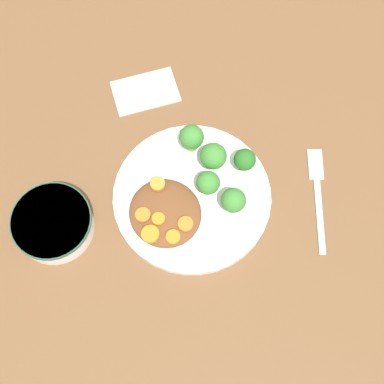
{
  "coord_description": "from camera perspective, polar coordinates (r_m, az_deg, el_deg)",
  "views": [
    {
      "loc": [
        0.19,
        0.23,
        0.8
      ],
      "look_at": [
        0.0,
        0.0,
        0.03
      ],
      "focal_mm": 50.0,
      "sensor_mm": 36.0,
      "label": 1
    }
  ],
  "objects": [
    {
      "name": "ground_plane",
      "position": [
        0.86,
        -0.0,
        -0.7
      ],
      "size": [
        4.0,
        4.0,
        0.0
      ],
      "primitive_type": "plane",
      "color": "brown"
    },
    {
      "name": "plate",
      "position": [
        0.85,
        -0.0,
        -0.48
      ],
      "size": [
        0.25,
        0.25,
        0.02
      ],
      "color": "white",
      "rests_on": "ground_plane"
    },
    {
      "name": "stew_mound",
      "position": [
        0.82,
        -2.86,
        -2.27
      ],
      "size": [
        0.11,
        0.11,
        0.03
      ],
      "primitive_type": "ellipsoid",
      "color": "brown",
      "rests_on": "plate"
    },
    {
      "name": "carrot_slice_2",
      "position": [
        0.8,
        -4.47,
        -4.49
      ],
      "size": [
        0.03,
        0.03,
        0.01
      ],
      "primitive_type": "cylinder",
      "color": "orange",
      "rests_on": "stew_mound"
    },
    {
      "name": "dip_bowl",
      "position": [
        0.85,
        -14.6,
        -3.26
      ],
      "size": [
        0.12,
        0.12,
        0.04
      ],
      "color": "white",
      "rests_on": "ground_plane"
    },
    {
      "name": "broccoli_floret_3",
      "position": [
        0.82,
        1.73,
        0.93
      ],
      "size": [
        0.04,
        0.04,
        0.05
      ],
      "color": "#759E51",
      "rests_on": "plate"
    },
    {
      "name": "broccoli_floret_2",
      "position": [
        0.84,
        2.28,
        3.8
      ],
      "size": [
        0.04,
        0.04,
        0.06
      ],
      "color": "#7FA85B",
      "rests_on": "plate"
    },
    {
      "name": "carrot_slice_5",
      "position": [
        0.82,
        -3.68,
        0.87
      ],
      "size": [
        0.02,
        0.02,
        0.01
      ],
      "primitive_type": "cylinder",
      "color": "orange",
      "rests_on": "stew_mound"
    },
    {
      "name": "broccoli_floret_4",
      "position": [
        0.85,
        -0.04,
        5.8
      ],
      "size": [
        0.04,
        0.04,
        0.05
      ],
      "color": "#7FA85B",
      "rests_on": "plate"
    },
    {
      "name": "carrot_slice_4",
      "position": [
        0.79,
        -2.04,
        -4.78
      ],
      "size": [
        0.02,
        0.02,
        0.01
      ],
      "primitive_type": "cylinder",
      "color": "orange",
      "rests_on": "stew_mound"
    },
    {
      "name": "napkin",
      "position": [
        0.95,
        -5.0,
        10.67
      ],
      "size": [
        0.13,
        0.11,
        0.01
      ],
      "rotation": [
        0.0,
        0.0,
        -0.4
      ],
      "color": "beige",
      "rests_on": "ground_plane"
    },
    {
      "name": "carrot_slice_3",
      "position": [
        0.8,
        -3.61,
        -2.86
      ],
      "size": [
        0.02,
        0.02,
        0.0
      ],
      "primitive_type": "cylinder",
      "color": "orange",
      "rests_on": "stew_mound"
    },
    {
      "name": "carrot_slice_1",
      "position": [
        0.8,
        -0.71,
        -3.41
      ],
      "size": [
        0.02,
        0.02,
        0.0
      ],
      "primitive_type": "cylinder",
      "color": "orange",
      "rests_on": "stew_mound"
    },
    {
      "name": "broccoli_floret_0",
      "position": [
        0.81,
        4.43,
        -0.96
      ],
      "size": [
        0.04,
        0.04,
        0.05
      ],
      "color": "#7FA85B",
      "rests_on": "plate"
    },
    {
      "name": "carrot_slice_0",
      "position": [
        0.81,
        -5.27,
        -2.42
      ],
      "size": [
        0.02,
        0.02,
        0.0
      ],
      "primitive_type": "cylinder",
      "color": "orange",
      "rests_on": "stew_mound"
    },
    {
      "name": "broccoli_floret_1",
      "position": [
        0.84,
        5.64,
        3.42
      ],
      "size": [
        0.04,
        0.04,
        0.05
      ],
      "color": "#759E51",
      "rests_on": "plate"
    },
    {
      "name": "fork",
      "position": [
        0.88,
        13.25,
        0.29
      ],
      "size": [
        0.13,
        0.15,
        0.01
      ],
      "rotation": [
        0.0,
        0.0,
        10.3
      ],
      "color": "silver",
      "rests_on": "ground_plane"
    }
  ]
}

